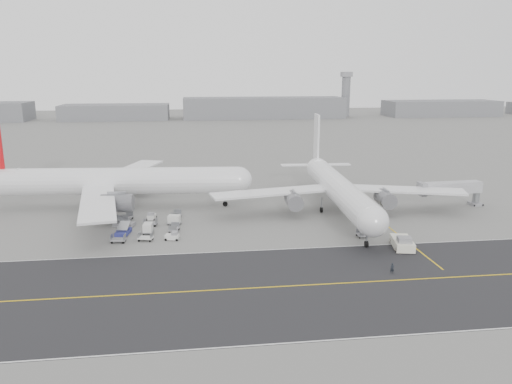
{
  "coord_description": "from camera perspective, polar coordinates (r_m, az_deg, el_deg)",
  "views": [
    {
      "loc": [
        -9.59,
        -85.76,
        31.09
      ],
      "look_at": [
        2.95,
        12.0,
        7.32
      ],
      "focal_mm": 35.0,
      "sensor_mm": 36.0,
      "label": 1
    }
  ],
  "objects": [
    {
      "name": "airliner_b",
      "position": [
        113.41,
        9.28,
        0.49
      ],
      "size": [
        57.62,
        58.37,
        20.12
      ],
      "rotation": [
        0.0,
        0.0,
        -0.05
      ],
      "color": "white",
      "rests_on": "ground"
    },
    {
      "name": "pushback_tug",
      "position": [
        94.34,
        16.39,
        -5.59
      ],
      "size": [
        4.47,
        9.05,
        2.55
      ],
      "rotation": [
        0.0,
        0.0,
        -0.19
      ],
      "color": "white",
      "rests_on": "ground"
    },
    {
      "name": "control_tower",
      "position": [
        367.78,
        10.23,
        11.03
      ],
      "size": [
        7.0,
        7.0,
        31.25
      ],
      "color": "slate",
      "rests_on": "ground"
    },
    {
      "name": "gse_cluster",
      "position": [
        103.71,
        -12.08,
        -4.2
      ],
      "size": [
        21.75,
        25.18,
        2.11
      ],
      "primitive_type": null,
      "rotation": [
        0.0,
        0.0,
        -0.17
      ],
      "color": "gray",
      "rests_on": "ground"
    },
    {
      "name": "taxiway",
      "position": [
        75.99,
        4.51,
        -10.63
      ],
      "size": [
        220.0,
        59.0,
        0.03
      ],
      "color": "#262628",
      "rests_on": "ground"
    },
    {
      "name": "horizon_buildings",
      "position": [
        349.41,
        -0.78,
        8.45
      ],
      "size": [
        520.0,
        28.0,
        28.0
      ],
      "primitive_type": null,
      "color": "slate",
      "rests_on": "ground"
    },
    {
      "name": "jet_bridge",
      "position": [
        125.91,
        21.36,
        0.32
      ],
      "size": [
        16.34,
        3.96,
        6.14
      ],
      "rotation": [
        0.0,
        0.0,
        0.06
      ],
      "color": "gray",
      "rests_on": "ground"
    },
    {
      "name": "airliner_a",
      "position": [
        120.46,
        -15.82,
        1.2
      ],
      "size": [
        64.33,
        63.42,
        22.19
      ],
      "rotation": [
        0.0,
        0.0,
        1.49
      ],
      "color": "white",
      "rests_on": "ground"
    },
    {
      "name": "ground_crew_a",
      "position": [
        82.54,
        15.31,
        -8.43
      ],
      "size": [
        0.64,
        0.43,
        1.75
      ],
      "primitive_type": "imported",
      "rotation": [
        0.0,
        0.0,
        -0.02
      ],
      "color": "black",
      "rests_on": "ground"
    },
    {
      "name": "ground",
      "position": [
        91.73,
        -0.88,
        -6.26
      ],
      "size": [
        700.0,
        700.0,
        0.0
      ],
      "primitive_type": "plane",
      "color": "gray",
      "rests_on": "ground"
    },
    {
      "name": "stray_dolly",
      "position": [
        98.93,
        11.93,
        -5.06
      ],
      "size": [
        1.48,
        2.35,
        1.42
      ],
      "primitive_type": null,
      "rotation": [
        0.0,
        0.0,
        0.02
      ],
      "color": "silver",
      "rests_on": "ground"
    }
  ]
}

